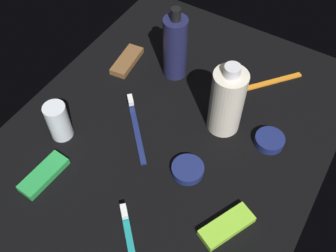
# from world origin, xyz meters

# --- Properties ---
(ground_plane) EXTENTS (0.84, 0.64, 0.01)m
(ground_plane) POSITION_xyz_m (0.00, 0.00, -0.01)
(ground_plane) COLOR black
(lotion_bottle) EXTENTS (0.06, 0.06, 0.18)m
(lotion_bottle) POSITION_xyz_m (0.17, 0.08, 0.08)
(lotion_bottle) COLOR #1C1E44
(lotion_bottle) RESTS_ON ground_plane
(bodywash_bottle) EXTENTS (0.07, 0.07, 0.18)m
(bodywash_bottle) POSITION_xyz_m (0.08, -0.09, 0.08)
(bodywash_bottle) COLOR silver
(bodywash_bottle) RESTS_ON ground_plane
(deodorant_stick) EXTENTS (0.05, 0.05, 0.09)m
(deodorant_stick) POSITION_xyz_m (-0.12, 0.19, 0.04)
(deodorant_stick) COLOR silver
(deodorant_stick) RESTS_ON ground_plane
(toothbrush_teal) EXTENTS (0.14, 0.14, 0.02)m
(toothbrush_teal) POSITION_xyz_m (-0.24, -0.07, 0.01)
(toothbrush_teal) COLOR teal
(toothbrush_teal) RESTS_ON ground_plane
(toothbrush_navy) EXTENTS (0.14, 0.13, 0.02)m
(toothbrush_navy) POSITION_xyz_m (-0.02, 0.07, 0.01)
(toothbrush_navy) COLOR navy
(toothbrush_navy) RESTS_ON ground_plane
(toothbrush_orange) EXTENTS (0.15, 0.12, 0.02)m
(toothbrush_orange) POSITION_xyz_m (0.24, -0.12, 0.01)
(toothbrush_orange) COLOR orange
(toothbrush_orange) RESTS_ON ground_plane
(snack_bar_green) EXTENTS (0.11, 0.05, 0.01)m
(snack_bar_green) POSITION_xyz_m (-0.22, 0.16, 0.01)
(snack_bar_green) COLOR green
(snack_bar_green) RESTS_ON ground_plane
(snack_bar_lime) EXTENTS (0.11, 0.08, 0.01)m
(snack_bar_lime) POSITION_xyz_m (-0.12, -0.20, 0.01)
(snack_bar_lime) COLOR #8CD133
(snack_bar_lime) RESTS_ON ground_plane
(snack_bar_blue) EXTENTS (0.11, 0.08, 0.01)m
(snack_bar_blue) POSITION_xyz_m (0.27, 0.15, 0.01)
(snack_bar_blue) COLOR blue
(snack_bar_blue) RESTS_ON ground_plane
(snack_bar_brown) EXTENTS (0.11, 0.05, 0.01)m
(snack_bar_brown) POSITION_xyz_m (0.13, 0.20, 0.01)
(snack_bar_brown) COLOR brown
(snack_bar_brown) RESTS_ON ground_plane
(cream_tin_left) EXTENTS (0.06, 0.06, 0.02)m
(cream_tin_left) POSITION_xyz_m (0.09, -0.19, 0.01)
(cream_tin_left) COLOR navy
(cream_tin_left) RESTS_ON ground_plane
(cream_tin_right) EXTENTS (0.07, 0.07, 0.02)m
(cream_tin_right) POSITION_xyz_m (-0.06, -0.08, 0.01)
(cream_tin_right) COLOR navy
(cream_tin_right) RESTS_ON ground_plane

